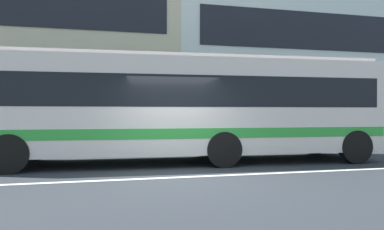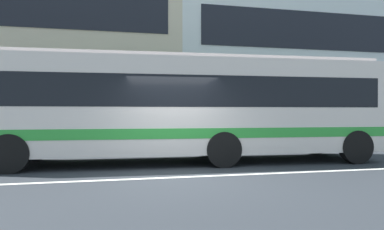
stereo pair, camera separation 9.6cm
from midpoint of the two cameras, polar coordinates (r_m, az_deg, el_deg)
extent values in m
plane|color=#2B2F35|center=(8.06, -1.61, -10.55)|extent=(160.00, 160.00, 0.00)
cube|color=silver|center=(8.06, -1.61, -10.52)|extent=(60.00, 0.16, 0.01)
cube|color=#1D4314|center=(14.10, -1.52, -3.57)|extent=(18.32, 1.10, 1.12)
cube|color=beige|center=(23.83, -27.28, 10.51)|extent=(18.58, 11.59, 11.49)
cube|color=silver|center=(27.67, 22.19, 8.11)|extent=(24.56, 11.59, 10.55)
cube|color=silver|center=(10.38, 0.11, 1.42)|extent=(11.75, 3.01, 2.73)
cube|color=black|center=(10.39, 0.11, 3.68)|extent=(11.06, 3.00, 0.87)
cube|color=green|center=(10.39, 0.11, -2.73)|extent=(11.52, 3.02, 0.28)
cube|color=silver|center=(10.50, 0.11, 9.22)|extent=(11.27, 2.59, 0.12)
cylinder|color=black|center=(9.63, -28.33, -5.79)|extent=(1.01, 0.32, 1.00)
cylinder|color=black|center=(11.83, -24.74, -4.65)|extent=(1.01, 0.32, 1.00)
cylinder|color=black|center=(9.46, 5.66, -5.86)|extent=(1.01, 0.32, 1.00)
cylinder|color=black|center=(11.69, 2.65, -4.67)|extent=(1.01, 0.32, 1.00)
cylinder|color=black|center=(11.26, 26.32, -4.90)|extent=(1.01, 0.32, 1.00)
cylinder|color=black|center=(13.19, 20.39, -4.12)|extent=(1.01, 0.32, 1.00)
camera|label=1|loc=(0.05, -89.73, 0.00)|focal=31.36mm
camera|label=2|loc=(0.05, 90.27, 0.00)|focal=31.36mm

